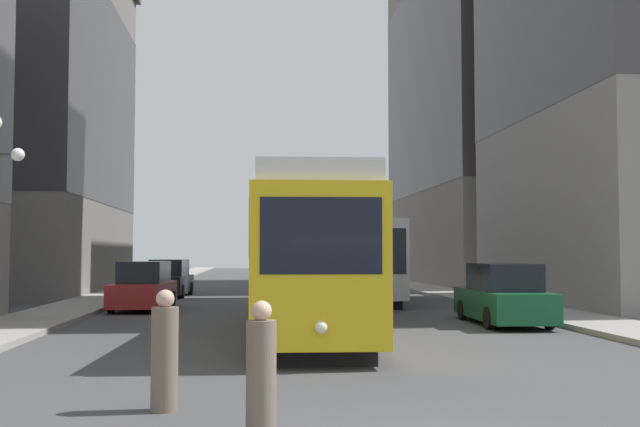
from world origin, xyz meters
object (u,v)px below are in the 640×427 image
(transit_bus, at_px, (358,257))
(pedestrian_crossing_near, at_px, (165,354))
(parked_car_right_far, at_px, (503,296))
(parked_car_left_near, at_px, (144,287))
(pedestrian_crossing_far, at_px, (261,373))
(streetcar, at_px, (306,254))
(parked_car_left_mid, at_px, (169,279))

(transit_bus, bearing_deg, pedestrian_crossing_near, -102.14)
(transit_bus, bearing_deg, parked_car_right_far, -75.12)
(transit_bus, height_order, parked_car_left_near, transit_bus)
(pedestrian_crossing_far, bearing_deg, parked_car_left_near, -67.54)
(pedestrian_crossing_near, bearing_deg, streetcar, -104.32)
(streetcar, bearing_deg, parked_car_left_near, 125.84)
(parked_car_left_near, height_order, parked_car_right_far, same)
(transit_bus, xyz_separation_m, pedestrian_crossing_near, (-6.00, -23.45, -1.19))
(parked_car_left_mid, bearing_deg, transit_bus, -19.54)
(pedestrian_crossing_near, bearing_deg, parked_car_left_near, -80.90)
(parked_car_left_mid, height_order, pedestrian_crossing_near, parked_car_left_mid)
(parked_car_left_mid, height_order, pedestrian_crossing_far, parked_car_left_mid)
(transit_bus, distance_m, parked_car_left_mid, 9.67)
(transit_bus, relative_size, parked_car_right_far, 2.52)
(parked_car_left_mid, relative_size, parked_car_right_far, 0.96)
(streetcar, xyz_separation_m, parked_car_right_far, (6.02, 1.33, -1.26))
(pedestrian_crossing_near, bearing_deg, parked_car_left_mid, -83.72)
(parked_car_left_near, height_order, parked_car_left_mid, same)
(parked_car_right_far, xyz_separation_m, pedestrian_crossing_far, (-7.40, -13.12, -0.11))
(transit_bus, height_order, parked_car_left_mid, transit_bus)
(pedestrian_crossing_far, bearing_deg, parked_car_right_far, -108.68)
(pedestrian_crossing_near, height_order, pedestrian_crossing_far, pedestrian_crossing_near)
(parked_car_left_mid, distance_m, pedestrian_crossing_far, 29.03)
(parked_car_right_far, bearing_deg, parked_car_left_near, -28.50)
(parked_car_left_mid, relative_size, pedestrian_crossing_near, 2.97)
(streetcar, height_order, pedestrian_crossing_near, streetcar)
(transit_bus, height_order, pedestrian_crossing_far, transit_bus)
(parked_car_left_mid, bearing_deg, pedestrian_crossing_far, -78.62)
(parked_car_right_far, height_order, pedestrian_crossing_near, parked_car_right_far)
(transit_bus, xyz_separation_m, parked_car_right_far, (2.68, -11.91, -1.10))
(pedestrian_crossing_far, bearing_deg, transit_bus, -89.94)
(transit_bus, relative_size, pedestrian_crossing_far, 8.11)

